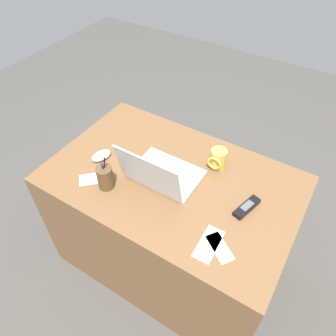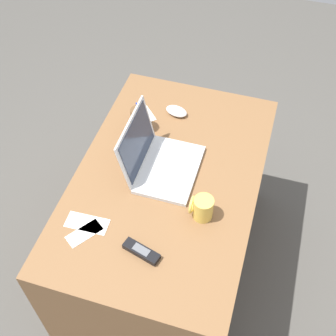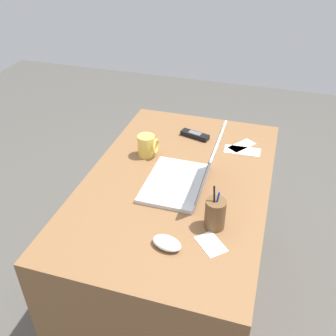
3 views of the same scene
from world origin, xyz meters
TOP-DOWN VIEW (x-y plane):
  - ground_plane at (0.00, 0.00)m, footprint 6.00×6.00m
  - desk at (0.00, 0.00)m, footprint 1.22×0.78m
  - laptop at (0.04, 0.05)m, footprint 0.33×0.29m
  - computer_mouse at (0.39, 0.07)m, footprint 0.09×0.12m
  - coffee_mug_white at (-0.15, -0.19)m, footprint 0.08×0.09m
  - cordless_phone at (-0.38, -0.01)m, footprint 0.08×0.15m
  - pen_holder at (0.24, 0.21)m, footprint 0.08×0.08m
  - paper_note_near_laptop at (-0.36, 0.23)m, footprint 0.15×0.13m
  - paper_note_left at (0.33, 0.22)m, footprint 0.13×0.13m
  - paper_note_right at (-0.32, 0.24)m, footprint 0.08×0.17m

SIDE VIEW (x-z plane):
  - ground_plane at x=0.00m, z-range 0.00..0.00m
  - desk at x=0.00m, z-range 0.00..0.75m
  - paper_note_near_laptop at x=-0.36m, z-range 0.75..0.75m
  - paper_note_left at x=0.33m, z-range 0.75..0.75m
  - paper_note_right at x=-0.32m, z-range 0.75..0.75m
  - cordless_phone at x=-0.38m, z-range 0.75..0.78m
  - computer_mouse at x=0.39m, z-range 0.75..0.78m
  - laptop at x=0.04m, z-range 0.68..0.93m
  - coffee_mug_white at x=-0.15m, z-range 0.75..0.85m
  - pen_holder at x=0.24m, z-range 0.72..0.90m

